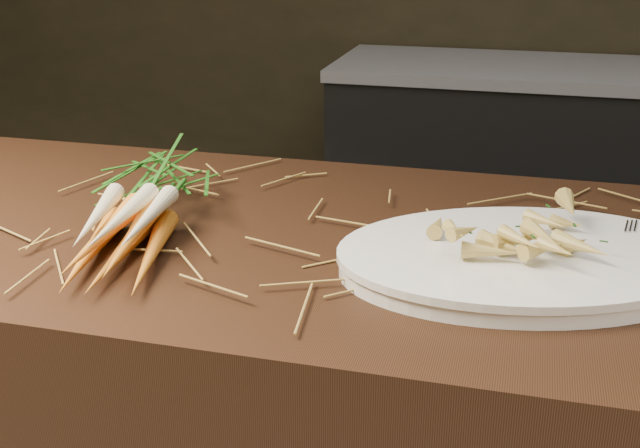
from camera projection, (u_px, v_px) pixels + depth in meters
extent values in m
cube|color=black|center=(585.00, 189.00, 2.90)|extent=(1.80, 0.60, 0.80)
cube|color=#99999E|center=(600.00, 73.00, 2.75)|extent=(1.82, 0.62, 0.04)
cone|color=orange|center=(91.00, 251.00, 1.04)|extent=(0.09, 0.25, 0.03)
cone|color=orange|center=(121.00, 252.00, 1.03)|extent=(0.07, 0.25, 0.03)
cone|color=orange|center=(151.00, 253.00, 1.03)|extent=(0.10, 0.25, 0.03)
cone|color=orange|center=(102.00, 236.00, 1.02)|extent=(0.06, 0.25, 0.03)
cone|color=orange|center=(132.00, 237.00, 1.01)|extent=(0.08, 0.25, 0.03)
cone|color=beige|center=(96.00, 217.00, 1.03)|extent=(0.09, 0.23, 0.04)
cone|color=beige|center=(121.00, 218.00, 1.02)|extent=(0.06, 0.23, 0.04)
cone|color=beige|center=(147.00, 218.00, 1.02)|extent=(0.07, 0.23, 0.04)
ellipsoid|color=#306F1D|center=(164.00, 180.00, 1.22)|extent=(0.19, 0.24, 0.08)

